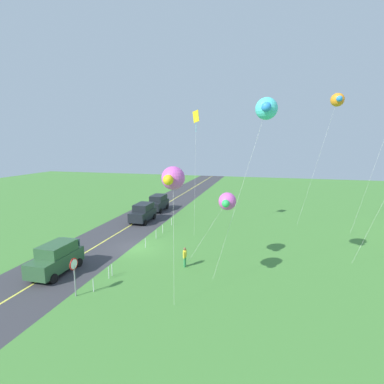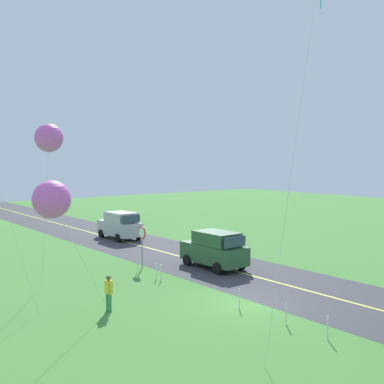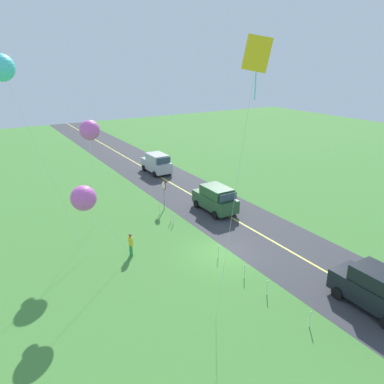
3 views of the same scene
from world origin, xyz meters
name	(u,v)px [view 2 (image 2 of 3)]	position (x,y,z in m)	size (l,w,h in m)	color
ground_plane	(245,305)	(0.00, 0.00, -0.05)	(120.00, 120.00, 0.10)	#478438
asphalt_road	(301,289)	(0.00, -4.00, 0.00)	(120.00, 7.00, 0.00)	#38383D
road_centre_stripe	(301,289)	(0.00, -4.00, 0.01)	(120.00, 0.16, 0.00)	#E5E04C
car_suv_foreground	(215,249)	(6.33, -3.64, 1.15)	(4.40, 2.12, 2.24)	#2D5633
car_parked_east_far	(120,225)	(19.16, -4.38, 1.15)	(4.40, 2.12, 2.24)	#B7B7BC
stop_sign	(142,239)	(8.96, -0.10, 1.80)	(0.76, 0.08, 2.56)	gray
person_adult_near	(109,292)	(2.89, 5.46, 0.86)	(0.58, 0.22, 1.60)	#338C4C
kite_red_low	(51,199)	(1.46, 8.54, 5.17)	(2.20, 3.79, 5.88)	silver
kite_green_far	(48,138)	(7.68, 6.12, 7.68)	(1.90, 1.40, 8.38)	silver
fence_post_1	(328,328)	(-5.00, 0.70, 0.45)	(0.05, 0.05, 0.90)	silver
fence_post_2	(286,314)	(-3.03, 0.70, 0.45)	(0.05, 0.05, 0.90)	silver
fence_post_3	(239,299)	(-0.33, 0.70, 0.45)	(0.05, 0.05, 0.90)	silver
fence_post_4	(161,273)	(5.80, 0.70, 0.45)	(0.05, 0.05, 0.90)	silver
fence_post_5	(156,271)	(6.25, 0.70, 0.45)	(0.05, 0.05, 0.90)	silver
fence_post_6	(138,265)	(8.20, 0.70, 0.45)	(0.05, 0.05, 0.90)	silver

